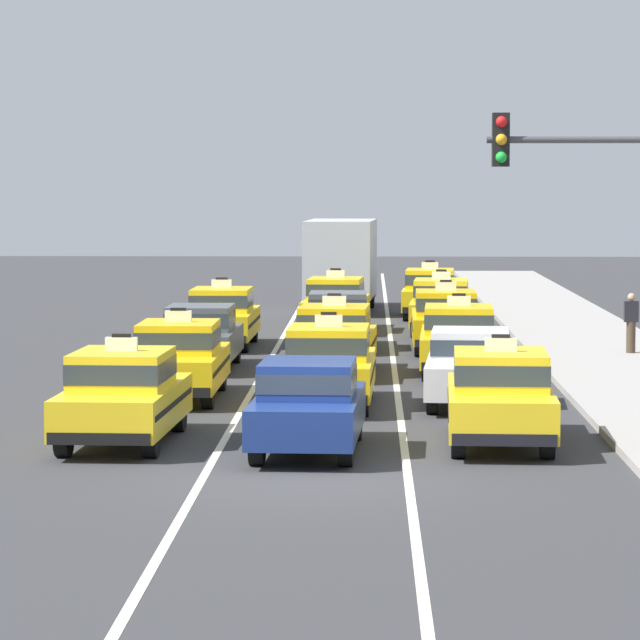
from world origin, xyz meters
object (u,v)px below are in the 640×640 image
object	(u,v)px
taxi_left_fourth	(222,316)
taxi_center_fifth	(336,303)
sedan_left_third	(201,335)
box_truck_center_sixth	(342,261)
sedan_center_nearest	(308,403)
taxi_left_second	(179,358)
taxi_right_nearest	(500,395)
sedan_right_second	(470,365)
taxi_left_nearest	(123,395)
taxi_center_third	(335,338)
taxi_right_fourth	(445,319)
taxi_right_fifth	(441,305)
traffic_light_pole	(615,237)
taxi_right_third	(459,338)
taxi_center_second	(329,364)
taxi_right_sixth	(430,292)
pedestrian_near_crosswalk	(631,323)
sedan_center_fourth	(338,319)

from	to	relation	value
taxi_left_fourth	taxi_center_fifth	bearing A→B (deg)	59.38
sedan_left_third	box_truck_center_sixth	size ratio (longest dim) A/B	0.61
taxi_left_fourth	sedan_center_nearest	xyz separation A→B (m)	(3.08, -18.64, -0.03)
taxi_left_second	taxi_right_nearest	size ratio (longest dim) A/B	0.99
taxi_center_fifth	sedan_right_second	xyz separation A→B (m)	(3.12, -17.57, -0.03)
taxi_left_nearest	taxi_center_third	size ratio (longest dim) A/B	1.00
taxi_center_third	taxi_right_fourth	bearing A→B (deg)	63.30
taxi_left_fourth	taxi_right_fifth	xyz separation A→B (m)	(6.29, 4.51, 0.00)
taxi_right_fifth	traffic_light_pole	distance (m)	27.77
sedan_left_third	taxi_left_fourth	size ratio (longest dim) A/B	0.94
taxi_left_second	taxi_right_fifth	size ratio (longest dim) A/B	0.98
taxi_left_nearest	sedan_right_second	distance (m)	8.37
taxi_left_nearest	taxi_right_third	bearing A→B (deg)	59.86
taxi_center_second	taxi_right_third	bearing A→B (deg)	63.65
taxi_center_fifth	box_truck_center_sixth	xyz separation A→B (m)	(0.06, 8.37, 0.90)
taxi_right_nearest	taxi_right_third	distance (m)	11.04
box_truck_center_sixth	taxi_right_sixth	size ratio (longest dim) A/B	1.52
sedan_center_nearest	pedestrian_near_crosswalk	xyz separation A→B (m)	(7.87, 15.88, 0.09)
taxi_left_second	sedan_left_third	size ratio (longest dim) A/B	1.06
sedan_center_nearest	taxi_center_second	size ratio (longest dim) A/B	0.95
taxi_right_fifth	traffic_light_pole	xyz separation A→B (m)	(1.33, -27.58, 2.94)
taxi_right_fourth	taxi_center_fifth	bearing A→B (deg)	116.70
sedan_left_third	traffic_light_pole	bearing A→B (deg)	-66.28
box_truck_center_sixth	pedestrian_near_crosswalk	size ratio (longest dim) A/B	4.51
taxi_left_nearest	taxi_right_fourth	distance (m)	17.96
taxi_right_third	pedestrian_near_crosswalk	world-z (taller)	taxi_right_third
sedan_center_nearest	sedan_center_fourth	world-z (taller)	same
pedestrian_near_crosswalk	traffic_light_pole	xyz separation A→B (m)	(-3.33, -20.31, 2.88)
taxi_right_nearest	taxi_right_fifth	xyz separation A→B (m)	(-0.12, 22.21, 0.00)
taxi_left_second	sedan_center_nearest	distance (m)	7.67
taxi_left_second	sedan_left_third	distance (m)	5.94
taxi_left_nearest	pedestrian_near_crosswalk	world-z (taller)	taxi_left_nearest
sedan_center_fourth	sedan_right_second	xyz separation A→B (m)	(2.95, -11.91, 0.00)
box_truck_center_sixth	taxi_right_fourth	xyz separation A→B (m)	(3.05, -14.55, -0.90)
taxi_right_sixth	box_truck_center_sixth	bearing A→B (deg)	135.56
sedan_center_fourth	sedan_right_second	distance (m)	12.27
box_truck_center_sixth	taxi_left_nearest	bearing A→B (deg)	-96.08
taxi_right_sixth	pedestrian_near_crosswalk	world-z (taller)	taxi_right_sixth
taxi_center_fifth	traffic_light_pole	xyz separation A→B (m)	(4.55, -28.25, 2.94)
box_truck_center_sixth	pedestrian_near_crosswalk	world-z (taller)	box_truck_center_sixth
sedan_left_third	sedan_right_second	size ratio (longest dim) A/B	0.98
taxi_left_fourth	taxi_right_third	size ratio (longest dim) A/B	0.99
box_truck_center_sixth	traffic_light_pole	world-z (taller)	traffic_light_pole
taxi_center_fifth	taxi_right_fifth	size ratio (longest dim) A/B	1.00
taxi_center_second	taxi_right_nearest	xyz separation A→B (m)	(3.12, -5.06, 0.00)
taxi_left_nearest	taxi_center_second	size ratio (longest dim) A/B	1.00
taxi_center_third	sedan_right_second	size ratio (longest dim) A/B	1.05
sedan_center_fourth	sedan_right_second	world-z (taller)	same
taxi_left_second	taxi_right_fifth	xyz separation A→B (m)	(6.20, 16.09, 0.00)
sedan_center_fourth	taxi_right_sixth	distance (m)	11.45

